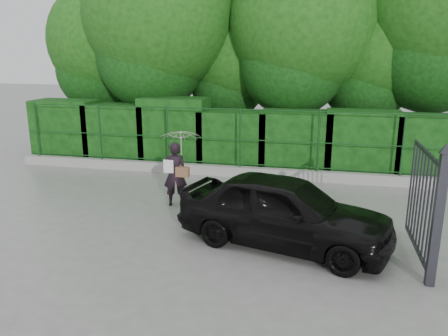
# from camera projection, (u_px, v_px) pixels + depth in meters

# --- Properties ---
(ground) EXTENTS (80.00, 80.00, 0.00)m
(ground) POSITION_uv_depth(u_px,v_px,m) (182.00, 232.00, 9.21)
(ground) COLOR gray
(kerb) EXTENTS (14.00, 0.25, 0.30)m
(kerb) POSITION_uv_depth(u_px,v_px,m) (227.00, 171.00, 13.42)
(kerb) COLOR #9E9E99
(kerb) RESTS_ON ground
(fence) EXTENTS (14.13, 0.06, 1.80)m
(fence) POSITION_uv_depth(u_px,v_px,m) (234.00, 138.00, 13.11)
(fence) COLOR #133E16
(fence) RESTS_ON kerb
(hedge) EXTENTS (14.20, 1.20, 2.25)m
(hedge) POSITION_uv_depth(u_px,v_px,m) (230.00, 137.00, 14.17)
(hedge) COLOR black
(hedge) RESTS_ON ground
(trees) EXTENTS (17.10, 6.15, 8.08)m
(trees) POSITION_uv_depth(u_px,v_px,m) (279.00, 25.00, 15.10)
(trees) COLOR black
(trees) RESTS_ON ground
(gate) EXTENTS (0.22, 2.33, 2.36)m
(gate) POSITION_uv_depth(u_px,v_px,m) (431.00, 206.00, 7.26)
(gate) COLOR #27272D
(gate) RESTS_ON ground
(woman) EXTENTS (0.99, 1.01, 1.89)m
(woman) POSITION_uv_depth(u_px,v_px,m) (179.00, 156.00, 10.54)
(woman) COLOR black
(woman) RESTS_ON ground
(car) EXTENTS (4.44, 2.70, 1.41)m
(car) POSITION_uv_depth(u_px,v_px,m) (284.00, 211.00, 8.45)
(car) COLOR black
(car) RESTS_ON ground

